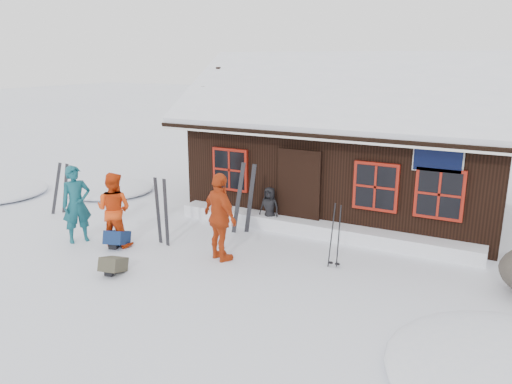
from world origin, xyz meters
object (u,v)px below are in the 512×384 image
at_px(ski_pair_left, 61,189).
at_px(backpack_blue, 117,241).
at_px(skier_crouched, 269,208).
at_px(backpack_olive, 114,268).
at_px(skier_orange_left, 114,209).
at_px(skier_teal, 77,204).
at_px(skier_orange_right, 220,217).
at_px(ski_poles, 335,237).

height_order(ski_pair_left, backpack_blue, ski_pair_left).
height_order(skier_crouched, backpack_olive, skier_crouched).
bearing_deg(skier_crouched, skier_orange_left, -133.33).
height_order(skier_teal, ski_pair_left, skier_teal).
bearing_deg(ski_pair_left, skier_crouched, -11.99).
xyz_separation_m(skier_orange_left, backpack_blue, (0.12, -0.09, -0.71)).
xyz_separation_m(skier_teal, skier_orange_left, (0.95, 0.22, -0.05)).
bearing_deg(skier_teal, backpack_olive, -86.92).
distance_m(skier_teal, skier_orange_right, 3.62).
xyz_separation_m(skier_teal, backpack_blue, (1.07, 0.12, -0.76)).
bearing_deg(skier_orange_left, skier_teal, 0.73).
distance_m(skier_orange_left, skier_crouched, 3.82).
height_order(skier_orange_left, skier_orange_right, skier_orange_right).
distance_m(skier_orange_right, backpack_olive, 2.39).
height_order(skier_teal, skier_crouched, skier_teal).
bearing_deg(backpack_blue, backpack_olive, -67.64).
bearing_deg(ski_pair_left, skier_teal, -60.87).
xyz_separation_m(skier_teal, ski_poles, (5.86, 1.36, -0.25)).
xyz_separation_m(skier_crouched, backpack_blue, (-2.50, -2.85, -0.38)).
relative_size(skier_orange_right, ski_pair_left, 1.29).
height_order(ski_pair_left, ski_poles, ski_pair_left).
height_order(skier_orange_right, ski_pair_left, skier_orange_right).
bearing_deg(skier_orange_left, ski_poles, -179.06).
distance_m(ski_poles, backpack_blue, 4.98).
xyz_separation_m(skier_teal, backpack_olive, (2.05, -1.04, -0.78)).
height_order(skier_orange_left, ski_poles, skier_orange_left).
distance_m(backpack_blue, backpack_olive, 1.52).
relative_size(ski_pair_left, backpack_olive, 2.91).
bearing_deg(skier_crouched, skier_teal, -139.98).
bearing_deg(ski_poles, skier_crouched, 144.92).
bearing_deg(skier_orange_left, skier_orange_right, 176.21).
distance_m(skier_orange_left, ski_pair_left, 3.29).
bearing_deg(backpack_blue, skier_teal, 169.05).
relative_size(skier_teal, backpack_blue, 3.23).
relative_size(skier_teal, skier_orange_left, 1.06).
bearing_deg(skier_orange_left, skier_crouched, -145.69).
bearing_deg(backpack_olive, ski_poles, 20.45).
bearing_deg(backpack_olive, backpack_blue, 118.19).
relative_size(skier_orange_right, skier_crouched, 1.79).
height_order(skier_teal, backpack_olive, skier_teal).
relative_size(skier_crouched, backpack_blue, 1.89).
bearing_deg(skier_teal, skier_orange_left, -47.03).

